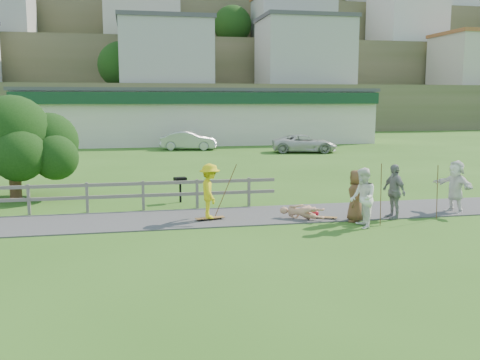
% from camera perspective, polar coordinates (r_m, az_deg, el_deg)
% --- Properties ---
extents(ground, '(260.00, 260.00, 0.00)m').
position_cam_1_polar(ground, '(17.08, -3.22, -5.17)').
color(ground, '#315F1B').
rests_on(ground, ground).
extents(path, '(34.00, 3.00, 0.04)m').
position_cam_1_polar(path, '(18.52, -3.90, -4.03)').
color(path, '#3E3E40').
rests_on(path, ground).
extents(fence, '(15.05, 0.10, 1.10)m').
position_cam_1_polar(fence, '(20.13, -17.77, -1.37)').
color(fence, '#615C55').
rests_on(fence, ground).
extents(strip_mall, '(32.50, 10.75, 5.10)m').
position_cam_1_polar(strip_mall, '(51.78, -4.50, 6.89)').
color(strip_mall, silver).
rests_on(strip_mall, ground).
extents(hillside, '(220.00, 67.00, 47.50)m').
position_cam_1_polar(hillside, '(108.26, -10.55, 13.89)').
color(hillside, '#4A512F').
rests_on(hillside, ground).
extents(skater_rider, '(0.70, 1.20, 1.85)m').
position_cam_1_polar(skater_rider, '(17.94, -3.23, -1.50)').
color(skater_rider, yellow).
rests_on(skater_rider, ground).
extents(skater_fallen, '(1.18, 1.45, 0.55)m').
position_cam_1_polar(skater_fallen, '(18.26, 6.61, -3.42)').
color(skater_fallen, tan).
rests_on(skater_fallen, ground).
extents(spectator_a, '(0.87, 1.04, 1.93)m').
position_cam_1_polar(spectator_a, '(17.39, 12.96, -1.89)').
color(spectator_a, white).
rests_on(spectator_a, ground).
extents(spectator_b, '(0.64, 1.17, 1.89)m').
position_cam_1_polar(spectator_b, '(19.00, 16.09, -1.19)').
color(spectator_b, gray).
rests_on(spectator_b, ground).
extents(spectator_c, '(0.85, 1.01, 1.75)m').
position_cam_1_polar(spectator_c, '(18.23, 12.26, -1.67)').
color(spectator_c, brown).
rests_on(spectator_c, ground).
extents(spectator_d, '(0.96, 1.85, 1.91)m').
position_cam_1_polar(spectator_d, '(20.75, 21.99, -0.65)').
color(spectator_d, white).
rests_on(spectator_d, ground).
extents(car_silver, '(4.78, 2.53, 1.50)m').
position_cam_1_polar(car_silver, '(43.95, -5.50, 4.20)').
color(car_silver, '#AAACB2').
rests_on(car_silver, ground).
extents(car_white, '(5.38, 3.30, 1.39)m').
position_cam_1_polar(car_white, '(41.82, 6.89, 3.88)').
color(car_white, beige).
rests_on(car_white, ground).
extents(tree, '(5.05, 5.05, 3.52)m').
position_cam_1_polar(tree, '(23.82, -22.99, 2.36)').
color(tree, black).
rests_on(tree, ground).
extents(bbq, '(0.53, 0.44, 1.00)m').
position_cam_1_polar(bbq, '(21.38, -6.38, -1.05)').
color(bbq, black).
rests_on(bbq, ground).
extents(longboard_rider, '(1.02, 0.42, 0.11)m').
position_cam_1_polar(longboard_rider, '(18.11, -3.21, -4.20)').
color(longboard_rider, olive).
rests_on(longboard_rider, ground).
extents(longboard_fallen, '(0.81, 0.54, 0.09)m').
position_cam_1_polar(longboard_fallen, '(18.48, 9.06, -4.07)').
color(longboard_fallen, olive).
rests_on(longboard_fallen, ground).
extents(helmet, '(0.26, 0.26, 0.26)m').
position_cam_1_polar(helmet, '(18.81, 8.02, -3.56)').
color(helmet, '#B31522').
rests_on(helmet, ground).
extents(pole_rider, '(0.03, 0.03, 2.01)m').
position_cam_1_polar(pole_rider, '(18.41, -1.57, -0.96)').
color(pole_rider, brown).
rests_on(pole_rider, ground).
extents(pole_spec_left, '(0.03, 0.03, 2.03)m').
position_cam_1_polar(pole_spec_left, '(17.87, 14.79, -1.51)').
color(pole_spec_left, brown).
rests_on(pole_spec_left, ground).
extents(pole_spec_right, '(0.03, 0.03, 1.87)m').
position_cam_1_polar(pole_spec_right, '(19.32, 20.29, -1.26)').
color(pole_spec_right, brown).
rests_on(pole_spec_right, ground).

